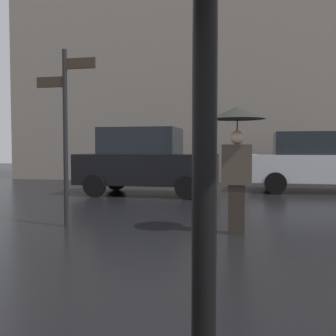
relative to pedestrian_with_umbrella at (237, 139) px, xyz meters
The scene contains 4 objects.
pedestrian_with_umbrella is the anchor object (origin of this frame).
parked_car_left 5.80m from the pedestrian_with_umbrella, 119.50° to the left, with size 4.04×2.01×1.96m.
parked_car_right 7.15m from the pedestrian_with_umbrella, 71.22° to the left, with size 4.43×1.97×1.87m.
street_signpost 2.95m from the pedestrian_with_umbrella, behind, with size 1.08×0.08×3.06m.
Camera 1 is at (0.56, -2.28, 1.37)m, focal length 42.79 mm.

